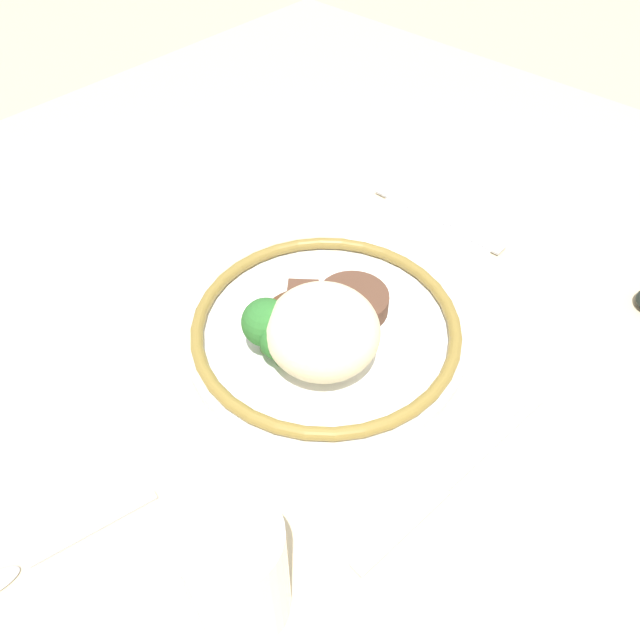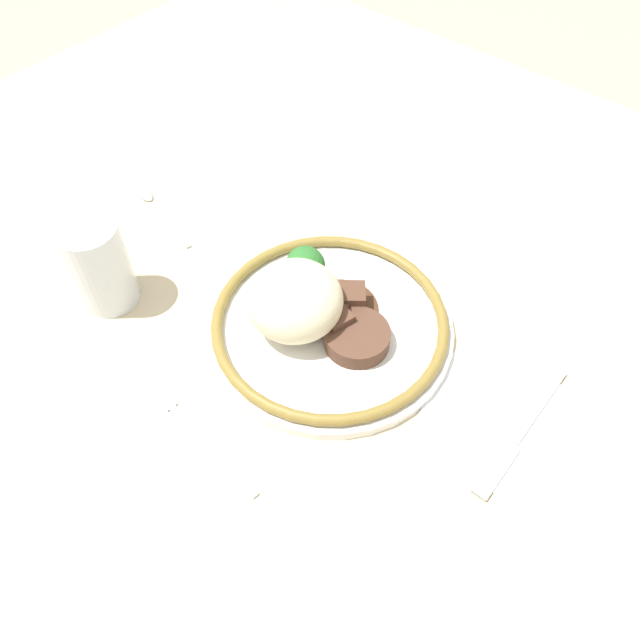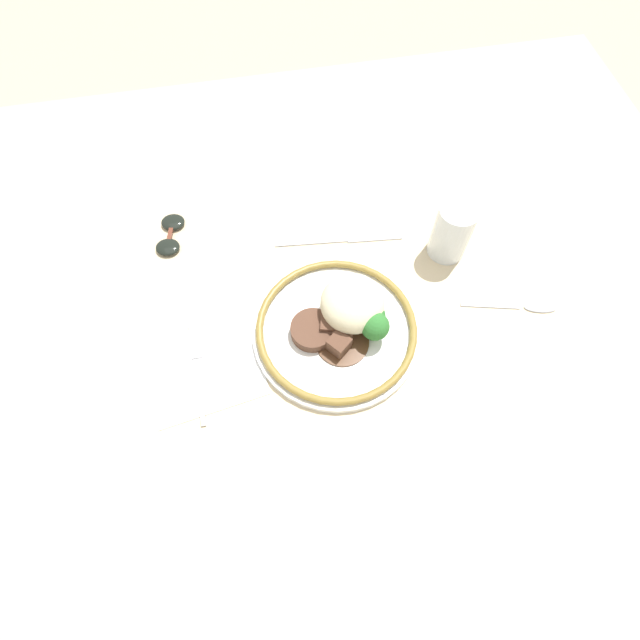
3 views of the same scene
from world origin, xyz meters
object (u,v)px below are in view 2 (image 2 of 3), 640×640
Objects in this scene: plate at (320,314)px; juice_glass at (101,268)px; fork at (515,442)px; knife at (177,412)px; spoon at (149,199)px.

juice_glass is (0.21, 0.12, 0.02)m from plate.
plate is at bearing -150.60° from juice_glass.
fork is (-0.44, -0.13, -0.04)m from juice_glass.
fork is 0.77× the size of knife.
fork is at bearing -139.95° from knife.
plate is at bearing -87.51° from fork.
juice_glass reaches higher than spoon.
plate is 1.73× the size of spoon.
juice_glass is at bearing -74.26° from fork.
spoon is at bearing -29.61° from knife.
spoon is at bearing -54.48° from juice_glass.
fork is at bearing -166.44° from spoon.
juice_glass is 0.47× the size of knife.
plate is 0.24m from juice_glass.
spoon is at bearing -91.38° from fork.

